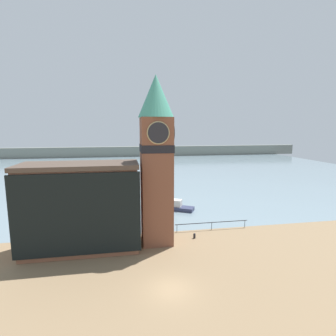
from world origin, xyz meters
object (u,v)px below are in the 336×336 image
object	(u,v)px
boat_near	(179,206)
mooring_bollard_near	(194,235)
pier_building	(81,207)
clock_tower	(156,157)

from	to	relation	value
boat_near	mooring_bollard_near	xyz separation A→B (m)	(-0.47, -12.00, -0.28)
pier_building	mooring_bollard_near	xyz separation A→B (m)	(13.89, 0.71, -4.80)
pier_building	mooring_bollard_near	world-z (taller)	pier_building
boat_near	mooring_bollard_near	world-z (taller)	boat_near
boat_near	pier_building	bearing A→B (deg)	-109.33
clock_tower	pier_building	size ratio (longest dim) A/B	1.52
clock_tower	pier_building	world-z (taller)	clock_tower
clock_tower	mooring_bollard_near	distance (m)	11.59
pier_building	boat_near	world-z (taller)	pier_building
clock_tower	boat_near	xyz separation A→B (m)	(5.43, 12.14, -10.19)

